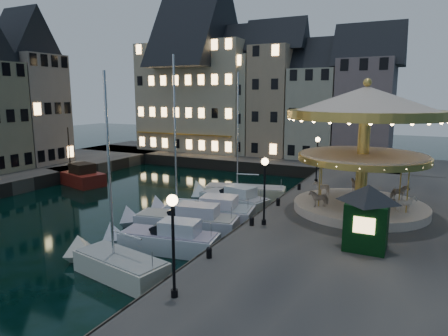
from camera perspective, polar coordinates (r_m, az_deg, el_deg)
The scene contains 30 objects.
ground at distance 27.83m, azimuth -9.29°, elevation -9.01°, with size 160.00×160.00×0.00m, color black.
quay_east at distance 28.60m, azimuth 22.34°, elevation -7.77°, with size 16.00×56.00×1.30m, color #474442.
quay_north at distance 55.21m, azimuth 0.81°, elevation 1.50°, with size 44.00×12.00×1.30m, color #474442.
quaywall_e at distance 30.08m, azimuth 6.91°, elevation -6.16°, with size 0.15×44.00×1.30m, color #47423A.
quaywall_n at distance 49.03m, azimuth -0.09°, elevation 0.37°, with size 48.00×0.15×1.30m, color #47423A.
quaywall_w at distance 41.62m, azimuth -28.28°, elevation -2.70°, with size 0.15×44.00×1.30m, color #47423A.
streetlamp_a at distance 15.65m, azimuth -7.31°, elevation -8.97°, with size 0.44×0.44×4.17m.
streetlamp_b at distance 24.29m, azimuth 5.82°, elevation -1.94°, with size 0.44×0.44×4.17m.
streetlamp_c at distance 37.06m, azimuth 13.17°, elevation 2.10°, with size 0.44×0.44×4.17m.
bollard_a at distance 20.00m, azimuth -2.15°, elevation -11.89°, with size 0.30×0.30×0.57m.
bollard_b at distance 24.68m, azimuth 3.99°, elevation -7.52°, with size 0.30×0.30×0.57m.
bollard_c at distance 29.18m, azimuth 7.74°, elevation -4.76°, with size 0.30×0.30×0.57m.
bollard_d at distance 34.30m, azimuth 10.68°, elevation -2.56°, with size 0.30×0.30×0.57m.
townhouse_na at distance 62.05m, azimuth -8.11°, elevation 8.99°, with size 5.50×8.00×12.80m.
townhouse_nb at distance 59.14m, azimuth -3.69°, elevation 9.49°, with size 6.16×8.00×13.80m.
townhouse_nc at distance 56.37m, azimuth 1.72°, elevation 9.97°, with size 6.82×8.00×14.80m.
townhouse_nd at distance 54.23m, azimuth 7.35°, elevation 10.41°, with size 5.50×8.00×15.80m.
townhouse_ne at distance 52.72m, azimuth 12.98°, elevation 8.60°, with size 6.16×8.00×12.80m.
townhouse_nf at distance 51.64m, azimuth 19.62°, elevation 8.79°, with size 6.82×8.00×13.80m.
townhouse_wc at distance 52.49m, azimuth -26.19°, elevation 8.57°, with size 8.80×5.50×14.20m.
hotel_corner at distance 59.12m, azimuth -3.67°, elevation 10.94°, with size 17.60×9.00×16.80m.
motorboat_a at distance 22.00m, azimuth -15.49°, elevation -13.14°, with size 6.41×3.06×10.52m.
motorboat_b at distance 24.50m, azimuth -8.75°, elevation -10.14°, with size 7.00×2.95×2.15m.
motorboat_c at distance 27.68m, azimuth -6.18°, elevation -7.57°, with size 8.11×3.39×10.72m.
motorboat_d at distance 29.68m, azimuth -2.92°, elevation -6.35°, with size 7.65×3.72×2.15m.
motorboat_e at distance 33.09m, azimuth 0.85°, elevation -4.58°, with size 7.08×3.67×2.15m.
motorboat_f at distance 35.96m, azimuth 2.12°, elevation -3.54°, with size 8.18×3.86×10.85m.
red_fishing_boat at distance 44.81m, azimuth -20.33°, elevation -1.18°, with size 8.23×4.71×6.04m.
carousel at distance 28.23m, azimuth 19.50°, elevation 5.78°, with size 10.24×10.24×8.96m.
ticket_kiosk at distance 21.83m, azimuth 19.83°, elevation -5.07°, with size 3.29×3.29×3.86m.
Camera 1 is at (15.44, -21.26, 9.18)m, focal length 32.00 mm.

